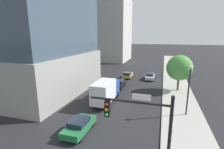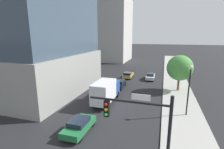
# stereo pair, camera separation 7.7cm
# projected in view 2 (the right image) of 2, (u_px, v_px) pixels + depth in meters

# --- Properties ---
(sidewalk) EXTENTS (4.80, 120.00, 0.15)m
(sidewalk) POSITION_uv_depth(u_px,v_px,m) (180.00, 103.00, 24.07)
(sidewalk) COLOR #9E9B93
(sidewalk) RESTS_ON ground
(construction_building) EXTENTS (25.77, 16.45, 35.86)m
(construction_building) POSITION_uv_depth(u_px,v_px,m) (108.00, 22.00, 63.92)
(construction_building) COLOR #B2AFA8
(construction_building) RESTS_ON ground
(traffic_light_pole) EXTENTS (5.06, 0.48, 6.02)m
(traffic_light_pole) POSITION_uv_depth(u_px,v_px,m) (141.00, 123.00, 10.21)
(traffic_light_pole) COLOR black
(traffic_light_pole) RESTS_ON sidewalk
(street_lamp) EXTENTS (0.44, 0.44, 6.02)m
(street_lamp) POSITION_uv_depth(u_px,v_px,m) (189.00, 83.00, 19.43)
(street_lamp) COLOR black
(street_lamp) RESTS_ON sidewalk
(street_tree) EXTENTS (4.33, 4.33, 6.13)m
(street_tree) POSITION_uv_depth(u_px,v_px,m) (180.00, 68.00, 28.59)
(street_tree) COLOR brown
(street_tree) RESTS_ON sidewalk
(car_green) EXTENTS (1.89, 4.27, 1.40)m
(car_green) POSITION_uv_depth(u_px,v_px,m) (79.00, 126.00, 16.75)
(car_green) COLOR #1E6638
(car_green) RESTS_ON ground
(car_black) EXTENTS (1.72, 4.42, 1.41)m
(car_black) POSITION_uv_depth(u_px,v_px,m) (119.00, 84.00, 31.35)
(car_black) COLOR black
(car_black) RESTS_ON ground
(car_gold) EXTENTS (1.86, 4.02, 1.43)m
(car_gold) POSITION_uv_depth(u_px,v_px,m) (128.00, 75.00, 38.46)
(car_gold) COLOR #AD8938
(car_gold) RESTS_ON ground
(car_silver) EXTENTS (1.76, 4.41, 1.40)m
(car_silver) POSITION_uv_depth(u_px,v_px,m) (150.00, 76.00, 37.20)
(car_silver) COLOR #B7B7BC
(car_silver) RESTS_ON ground
(box_truck) EXTENTS (2.27, 6.78, 3.30)m
(box_truck) POSITION_uv_depth(u_px,v_px,m) (106.00, 91.00, 23.99)
(box_truck) COLOR #1E4799
(box_truck) RESTS_ON ground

